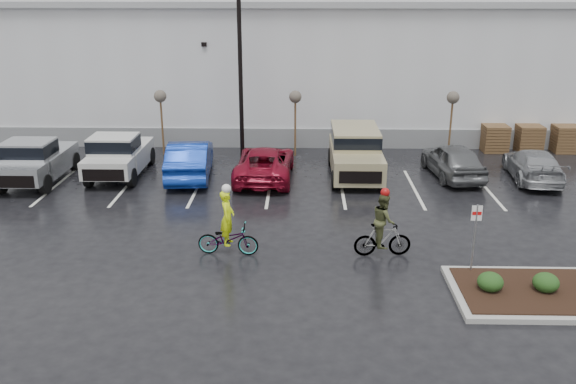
{
  "coord_description": "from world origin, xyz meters",
  "views": [
    {
      "loc": [
        -1.15,
        -15.96,
        8.18
      ],
      "look_at": [
        -1.63,
        3.75,
        1.3
      ],
      "focal_mm": 38.0,
      "sensor_mm": 36.0,
      "label": 1
    }
  ],
  "objects_px": {
    "pickup_silver": "(39,158)",
    "car_grey": "(453,160)",
    "pallet_stack_b": "(529,138)",
    "fire_lane_sign": "(475,231)",
    "car_blue": "(190,159)",
    "cyclist_hivis": "(228,233)",
    "pallet_stack_c": "(565,139)",
    "sapling_mid": "(295,100)",
    "pallet_stack_a": "(495,138)",
    "cyclist_olive": "(383,231)",
    "suv_tan": "(356,154)",
    "car_far_silver": "(533,165)",
    "sapling_east": "(453,101)",
    "lamppost": "(240,39)",
    "sapling_west": "(160,100)",
    "pickup_white": "(121,152)",
    "car_red": "(265,163)"
  },
  "relations": [
    {
      "from": "pallet_stack_b",
      "to": "fire_lane_sign",
      "type": "distance_m",
      "value": 15.23
    },
    {
      "from": "cyclist_hivis",
      "to": "pallet_stack_b",
      "type": "bearing_deg",
      "value": -43.58
    },
    {
      "from": "car_far_silver",
      "to": "suv_tan",
      "type": "bearing_deg",
      "value": 3.52
    },
    {
      "from": "pallet_stack_a",
      "to": "cyclist_olive",
      "type": "height_order",
      "value": "cyclist_olive"
    },
    {
      "from": "lamppost",
      "to": "fire_lane_sign",
      "type": "relative_size",
      "value": 4.19
    },
    {
      "from": "pallet_stack_a",
      "to": "car_blue",
      "type": "xyz_separation_m",
      "value": [
        -14.54,
        -4.6,
        0.14
      ]
    },
    {
      "from": "fire_lane_sign",
      "to": "car_blue",
      "type": "xyz_separation_m",
      "value": [
        -9.84,
        9.2,
        -0.59
      ]
    },
    {
      "from": "sapling_east",
      "to": "suv_tan",
      "type": "relative_size",
      "value": 0.63
    },
    {
      "from": "lamppost",
      "to": "car_far_silver",
      "type": "xyz_separation_m",
      "value": [
        12.8,
        -2.59,
        -5.02
      ]
    },
    {
      "from": "sapling_west",
      "to": "pallet_stack_b",
      "type": "height_order",
      "value": "sapling_west"
    },
    {
      "from": "sapling_mid",
      "to": "pallet_stack_c",
      "type": "height_order",
      "value": "sapling_mid"
    },
    {
      "from": "lamppost",
      "to": "sapling_east",
      "type": "bearing_deg",
      "value": 5.71
    },
    {
      "from": "car_red",
      "to": "car_far_silver",
      "type": "xyz_separation_m",
      "value": [
        11.56,
        0.17,
        -0.04
      ]
    },
    {
      "from": "pallet_stack_a",
      "to": "car_far_silver",
      "type": "relative_size",
      "value": 0.3
    },
    {
      "from": "pallet_stack_a",
      "to": "pallet_stack_b",
      "type": "height_order",
      "value": "same"
    },
    {
      "from": "car_blue",
      "to": "pallet_stack_b",
      "type": "bearing_deg",
      "value": -169.1
    },
    {
      "from": "fire_lane_sign",
      "to": "car_blue",
      "type": "height_order",
      "value": "fire_lane_sign"
    },
    {
      "from": "car_blue",
      "to": "suv_tan",
      "type": "xyz_separation_m",
      "value": [
        7.22,
        0.29,
        0.21
      ]
    },
    {
      "from": "pallet_stack_c",
      "to": "cyclist_hivis",
      "type": "relative_size",
      "value": 0.58
    },
    {
      "from": "pickup_white",
      "to": "suv_tan",
      "type": "xyz_separation_m",
      "value": [
        10.33,
        -0.11,
        0.05
      ]
    },
    {
      "from": "sapling_mid",
      "to": "pallet_stack_a",
      "type": "height_order",
      "value": "sapling_mid"
    },
    {
      "from": "sapling_mid",
      "to": "pallet_stack_b",
      "type": "xyz_separation_m",
      "value": [
        11.7,
        1.0,
        -2.05
      ]
    },
    {
      "from": "pallet_stack_c",
      "to": "pickup_silver",
      "type": "xyz_separation_m",
      "value": [
        -24.41,
        -5.14,
        0.3
      ]
    },
    {
      "from": "sapling_east",
      "to": "fire_lane_sign",
      "type": "height_order",
      "value": "sapling_east"
    },
    {
      "from": "pickup_white",
      "to": "cyclist_olive",
      "type": "bearing_deg",
      "value": -38.25
    },
    {
      "from": "car_red",
      "to": "pallet_stack_b",
      "type": "bearing_deg",
      "value": -158.12
    },
    {
      "from": "lamppost",
      "to": "sapling_west",
      "type": "height_order",
      "value": "lamppost"
    },
    {
      "from": "car_blue",
      "to": "cyclist_hivis",
      "type": "distance_m",
      "value": 8.31
    },
    {
      "from": "pallet_stack_c",
      "to": "pickup_silver",
      "type": "bearing_deg",
      "value": -168.12
    },
    {
      "from": "suv_tan",
      "to": "sapling_east",
      "type": "bearing_deg",
      "value": 34.49
    },
    {
      "from": "pallet_stack_a",
      "to": "pickup_white",
      "type": "height_order",
      "value": "pickup_white"
    },
    {
      "from": "sapling_mid",
      "to": "pallet_stack_a",
      "type": "bearing_deg",
      "value": 5.71
    },
    {
      "from": "pickup_white",
      "to": "cyclist_olive",
      "type": "xyz_separation_m",
      "value": [
        10.52,
        -8.3,
        -0.16
      ]
    },
    {
      "from": "pallet_stack_c",
      "to": "car_grey",
      "type": "relative_size",
      "value": 0.3
    },
    {
      "from": "pickup_silver",
      "to": "car_grey",
      "type": "height_order",
      "value": "pickup_silver"
    },
    {
      "from": "pickup_white",
      "to": "car_grey",
      "type": "xyz_separation_m",
      "value": [
        14.57,
        -0.09,
        -0.23
      ]
    },
    {
      "from": "car_far_silver",
      "to": "sapling_west",
      "type": "bearing_deg",
      "value": -6.45
    },
    {
      "from": "fire_lane_sign",
      "to": "car_grey",
      "type": "height_order",
      "value": "fire_lane_sign"
    },
    {
      "from": "lamppost",
      "to": "sapling_west",
      "type": "bearing_deg",
      "value": 165.96
    },
    {
      "from": "lamppost",
      "to": "car_grey",
      "type": "distance_m",
      "value": 10.88
    },
    {
      "from": "sapling_mid",
      "to": "suv_tan",
      "type": "xyz_separation_m",
      "value": [
        2.68,
        -3.31,
        -1.7
      ]
    },
    {
      "from": "sapling_east",
      "to": "pickup_white",
      "type": "bearing_deg",
      "value": -168.06
    },
    {
      "from": "sapling_east",
      "to": "cyclist_hivis",
      "type": "xyz_separation_m",
      "value": [
        -9.45,
        -11.5,
        -2.01
      ]
    },
    {
      "from": "sapling_mid",
      "to": "pallet_stack_b",
      "type": "relative_size",
      "value": 2.37
    },
    {
      "from": "pallet_stack_b",
      "to": "cyclist_hivis",
      "type": "relative_size",
      "value": 0.58
    },
    {
      "from": "cyclist_olive",
      "to": "car_grey",
      "type": "bearing_deg",
      "value": -30.68
    },
    {
      "from": "suv_tan",
      "to": "car_far_silver",
      "type": "bearing_deg",
      "value": -2.11
    },
    {
      "from": "fire_lane_sign",
      "to": "car_red",
      "type": "distance_m",
      "value": 11.19
    },
    {
      "from": "pallet_stack_b",
      "to": "fire_lane_sign",
      "type": "xyz_separation_m",
      "value": [
        -6.4,
        -13.8,
        0.73
      ]
    },
    {
      "from": "sapling_mid",
      "to": "car_far_silver",
      "type": "xyz_separation_m",
      "value": [
        10.3,
        -3.59,
        -2.07
      ]
    }
  ]
}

